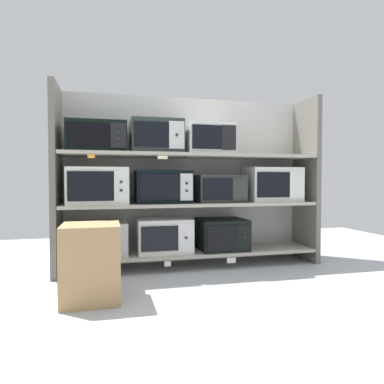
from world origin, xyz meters
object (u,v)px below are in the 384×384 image
Objects in this scene: microwave_5 at (219,189)px; microwave_7 at (97,137)px; microwave_4 at (163,187)px; microwave_8 at (156,137)px; microwave_0 at (98,239)px; microwave_2 at (222,234)px; microwave_1 at (164,235)px; shipping_carton at (91,262)px; microwave_6 at (272,185)px; microwave_9 at (208,140)px; microwave_3 at (98,186)px.

microwave_5 is 0.90× the size of microwave_7.
microwave_8 is at bearing 179.76° from microwave_4.
microwave_0 reaches higher than microwave_2.
microwave_4 is (0.59, -0.00, 0.46)m from microwave_0.
shipping_carton is at bearing -129.28° from microwave_1.
microwave_6 is at bearing 0.03° from microwave_2.
microwave_5 is at bearing 0.02° from microwave_9.
microwave_4 is 0.55m from microwave_5.
microwave_1 is 0.69m from microwave_5.
microwave_3 is (-1.16, -0.00, 0.48)m from microwave_2.
microwave_6 is at bearing 0.01° from microwave_4.
microwave_8 is 1.34m from shipping_carton.
microwave_2 is 0.96× the size of microwave_8.
microwave_4 is 1.11m from microwave_6.
microwave_1 is 0.57m from microwave_2.
microwave_5 reaches higher than microwave_1.
microwave_8 is at bearing 179.98° from microwave_9.
microwave_3 reaches higher than microwave_1.
microwave_7 is (-0.01, 0.00, 0.43)m from microwave_3.
microwave_5 is at bearing 0.01° from microwave_4.
microwave_8 reaches higher than microwave_7.
microwave_7 is at bearing 179.99° from microwave_2.
microwave_8 is (-0.07, 0.00, 0.91)m from microwave_1.
microwave_2 is 0.72m from microwave_6.
microwave_0 is 1.12× the size of microwave_5.
microwave_9 is (0.43, 0.00, 0.45)m from microwave_4.
microwave_9 is at bearing 0.00° from microwave_3.
shipping_carton is (-1.72, -0.76, -0.52)m from microwave_6.
microwave_8 reaches higher than microwave_9.
microwave_6 is at bearing 0.02° from microwave_5.
microwave_5 is (1.14, -0.00, 0.44)m from microwave_0.
microwave_7 is at bearing 179.99° from microwave_9.
microwave_8 reaches higher than microwave_2.
microwave_2 is 0.87× the size of shipping_carton.
microwave_5 is at bearing 179.86° from microwave_2.
microwave_1 is at bearing 0.02° from microwave_3.
microwave_2 is 1.03× the size of microwave_9.
microwave_9 reaches higher than microwave_1.
microwave_6 is 1.95m from shipping_carton.
microwave_1 is (0.60, 0.00, 0.01)m from microwave_0.
microwave_2 is at bearing -0.14° from microwave_5.
microwave_4 is 1.00× the size of microwave_7.
microwave_7 is at bearing 88.21° from shipping_carton.
microwave_3 is at bearing 87.67° from shipping_carton.
microwave_3 is (-0.59, -0.00, 0.47)m from microwave_1.
microwave_5 is at bearing -0.02° from microwave_8.
microwave_8 is (-1.17, 0.00, 0.44)m from microwave_6.
microwave_0 is 1.01× the size of microwave_7.
microwave_6 is 1.25m from microwave_8.
microwave_2 is at bearing -0.01° from microwave_9.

